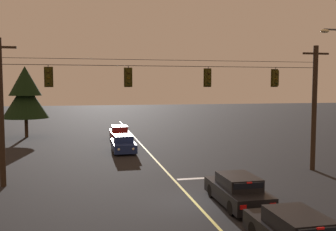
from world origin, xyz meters
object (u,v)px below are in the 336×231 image
(traffic_light_centre, at_px, (208,78))
(car_waiting_near_lane, at_px, (238,191))
(car_oncoming_lead, at_px, (123,144))
(car_oncoming_trailing, at_px, (120,133))
(traffic_light_leftmost, at_px, (48,77))
(traffic_light_right_inner, at_px, (276,78))
(tree_verge_far, at_px, (25,95))
(traffic_light_left_inner, at_px, (128,77))

(traffic_light_centre, bearing_deg, car_waiting_near_lane, -94.19)
(car_oncoming_lead, distance_m, car_oncoming_trailing, 7.22)
(traffic_light_leftmost, relative_size, car_oncoming_trailing, 0.28)
(traffic_light_centre, distance_m, car_oncoming_trailing, 17.87)
(traffic_light_right_inner, bearing_deg, tree_verge_far, 131.37)
(tree_verge_far, bearing_deg, car_oncoming_trailing, -21.10)
(traffic_light_left_inner, distance_m, car_oncoming_trailing, 17.46)
(traffic_light_left_inner, bearing_deg, tree_verge_far, 113.17)
(traffic_light_leftmost, bearing_deg, traffic_light_centre, 0.00)
(traffic_light_leftmost, distance_m, traffic_light_centre, 9.16)
(car_waiting_near_lane, height_order, tree_verge_far, tree_verge_far)
(tree_verge_far, bearing_deg, car_oncoming_lead, -49.70)
(traffic_light_leftmost, relative_size, car_waiting_near_lane, 0.28)
(traffic_light_right_inner, height_order, tree_verge_far, tree_verge_far)
(traffic_light_right_inner, xyz_separation_m, car_waiting_near_lane, (-4.82, -5.64, -5.31))
(traffic_light_leftmost, bearing_deg, traffic_light_left_inner, 0.00)
(car_oncoming_trailing, bearing_deg, tree_verge_far, 158.90)
(traffic_light_left_inner, bearing_deg, car_oncoming_lead, 86.64)
(traffic_light_left_inner, height_order, car_oncoming_lead, traffic_light_left_inner)
(traffic_light_centre, bearing_deg, car_oncoming_lead, 114.22)
(traffic_light_leftmost, distance_m, tree_verge_far, 20.79)
(car_waiting_near_lane, bearing_deg, traffic_light_leftmost, 147.17)
(traffic_light_left_inner, xyz_separation_m, tree_verge_far, (-8.69, 20.29, -1.42))
(traffic_light_right_inner, relative_size, car_oncoming_lead, 0.28)
(car_waiting_near_lane, bearing_deg, traffic_light_right_inner, 49.50)
(traffic_light_leftmost, height_order, car_oncoming_lead, traffic_light_leftmost)
(tree_verge_far, bearing_deg, traffic_light_right_inner, -48.63)
(car_oncoming_lead, bearing_deg, car_waiting_near_lane, -75.77)
(traffic_light_leftmost, height_order, traffic_light_left_inner, same)
(traffic_light_centre, distance_m, traffic_light_right_inner, 4.41)
(car_oncoming_lead, distance_m, tree_verge_far, 14.80)
(car_waiting_near_lane, bearing_deg, car_oncoming_lead, 104.23)
(car_oncoming_lead, height_order, car_oncoming_trailing, same)
(tree_verge_far, bearing_deg, traffic_light_left_inner, -66.83)
(traffic_light_right_inner, xyz_separation_m, tree_verge_far, (-17.87, 20.29, -1.42))
(traffic_light_left_inner, relative_size, car_oncoming_trailing, 0.28)
(traffic_light_centre, xyz_separation_m, car_waiting_near_lane, (-0.41, -5.64, -5.31))
(car_waiting_near_lane, distance_m, tree_verge_far, 29.30)
(traffic_light_leftmost, relative_size, traffic_light_left_inner, 1.00)
(car_oncoming_lead, height_order, tree_verge_far, tree_verge_far)
(traffic_light_left_inner, relative_size, car_oncoming_lead, 0.28)
(car_waiting_near_lane, relative_size, tree_verge_far, 0.57)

